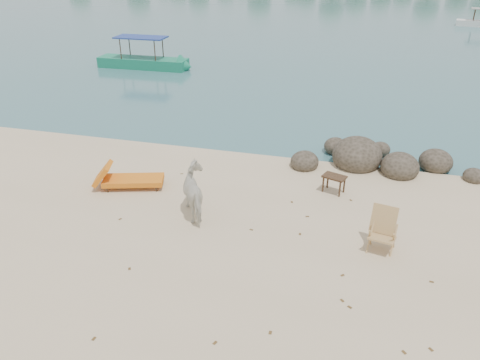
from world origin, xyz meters
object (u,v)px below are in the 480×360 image
object	(u,v)px
side_table	(334,185)
boat_near	(141,42)
lounge_chair	(133,178)
deck_chair	(383,233)
boulders	(373,160)
cow	(197,193)

from	to	relation	value
side_table	boat_near	xyz separation A→B (m)	(-12.75, 13.51, 1.25)
side_table	lounge_chair	world-z (taller)	lounge_chair
lounge_chair	deck_chair	size ratio (longest dim) A/B	2.17
lounge_chair	deck_chair	xyz separation A→B (m)	(7.43, -1.50, 0.18)
boat_near	deck_chair	bearing A→B (deg)	-49.66
deck_chair	boat_near	world-z (taller)	boat_near
boulders	lounge_chair	size ratio (longest dim) A/B	2.71
side_table	boat_near	size ratio (longest dim) A/B	0.11
cow	boat_near	size ratio (longest dim) A/B	0.26
lounge_chair	boat_near	distance (m)	16.28
boulders	side_table	bearing A→B (deg)	-116.34
lounge_chair	boat_near	xyz separation A→B (m)	(-6.72, 14.78, 1.17)
cow	side_table	distance (m)	4.24
cow	lounge_chair	xyz separation A→B (m)	(-2.48, 1.01, -0.34)
deck_chair	lounge_chair	bearing A→B (deg)	-179.49
boulders	deck_chair	size ratio (longest dim) A/B	5.89
side_table	deck_chair	bearing A→B (deg)	-43.62
boulders	boat_near	size ratio (longest dim) A/B	1.00
cow	side_table	world-z (taller)	cow
side_table	lounge_chair	bearing A→B (deg)	-148.55
boulders	side_table	distance (m)	2.59
cow	boulders	bearing A→B (deg)	-170.03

